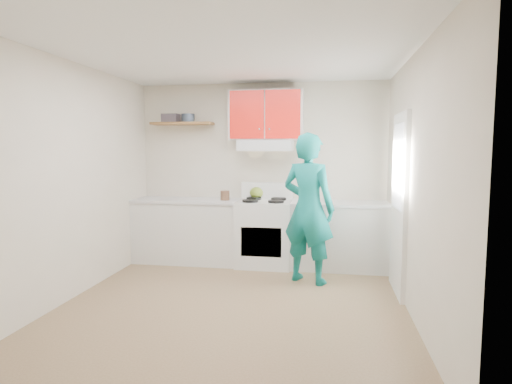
% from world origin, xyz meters
% --- Properties ---
extents(floor, '(3.80, 3.80, 0.00)m').
position_xyz_m(floor, '(0.00, 0.00, 0.00)').
color(floor, brown).
rests_on(floor, ground).
extents(ceiling, '(3.60, 3.80, 0.04)m').
position_xyz_m(ceiling, '(0.00, 0.00, 2.60)').
color(ceiling, white).
rests_on(ceiling, floor).
extents(back_wall, '(3.60, 0.04, 2.60)m').
position_xyz_m(back_wall, '(0.00, 1.90, 1.30)').
color(back_wall, beige).
rests_on(back_wall, floor).
extents(front_wall, '(3.60, 0.04, 2.60)m').
position_xyz_m(front_wall, '(0.00, -1.90, 1.30)').
color(front_wall, beige).
rests_on(front_wall, floor).
extents(left_wall, '(0.04, 3.80, 2.60)m').
position_xyz_m(left_wall, '(-1.80, 0.00, 1.30)').
color(left_wall, beige).
rests_on(left_wall, floor).
extents(right_wall, '(0.04, 3.80, 2.60)m').
position_xyz_m(right_wall, '(1.80, 0.00, 1.30)').
color(right_wall, beige).
rests_on(right_wall, floor).
extents(door, '(0.05, 0.85, 2.05)m').
position_xyz_m(door, '(1.78, 0.70, 1.02)').
color(door, white).
rests_on(door, floor).
extents(door_glass, '(0.01, 0.55, 0.95)m').
position_xyz_m(door_glass, '(1.75, 0.70, 1.45)').
color(door_glass, white).
rests_on(door_glass, door).
extents(counter_left, '(1.52, 0.60, 0.90)m').
position_xyz_m(counter_left, '(-1.04, 1.60, 0.45)').
color(counter_left, silver).
rests_on(counter_left, floor).
extents(counter_right, '(1.32, 0.60, 0.90)m').
position_xyz_m(counter_right, '(1.14, 1.60, 0.45)').
color(counter_right, silver).
rests_on(counter_right, floor).
extents(stove, '(0.76, 0.65, 0.92)m').
position_xyz_m(stove, '(0.10, 1.57, 0.46)').
color(stove, white).
rests_on(stove, floor).
extents(range_hood, '(0.76, 0.44, 0.15)m').
position_xyz_m(range_hood, '(0.10, 1.68, 1.70)').
color(range_hood, silver).
rests_on(range_hood, back_wall).
extents(upper_cabinets, '(1.02, 0.33, 0.70)m').
position_xyz_m(upper_cabinets, '(0.10, 1.73, 2.12)').
color(upper_cabinets, red).
rests_on(upper_cabinets, back_wall).
extents(shelf, '(0.90, 0.30, 0.04)m').
position_xyz_m(shelf, '(-1.15, 1.75, 2.02)').
color(shelf, brown).
rests_on(shelf, back_wall).
extents(books, '(0.25, 0.20, 0.12)m').
position_xyz_m(books, '(-1.32, 1.74, 2.10)').
color(books, '#453D45').
rests_on(books, shelf).
extents(tin, '(0.23, 0.23, 0.12)m').
position_xyz_m(tin, '(-1.05, 1.71, 2.10)').
color(tin, '#333D4C').
rests_on(tin, shelf).
extents(kettle, '(0.23, 0.23, 0.18)m').
position_xyz_m(kettle, '(-0.06, 1.84, 1.01)').
color(kettle, olive).
rests_on(kettle, stove).
extents(crock, '(0.17, 0.17, 0.16)m').
position_xyz_m(crock, '(-0.47, 1.57, 0.98)').
color(crock, brown).
rests_on(crock, counter_left).
extents(cutting_board, '(0.33, 0.24, 0.02)m').
position_xyz_m(cutting_board, '(0.73, 1.49, 0.91)').
color(cutting_board, olive).
rests_on(cutting_board, counter_right).
extents(silicone_mat, '(0.29, 0.25, 0.01)m').
position_xyz_m(silicone_mat, '(1.53, 1.66, 0.90)').
color(silicone_mat, '#B21912').
rests_on(silicone_mat, counter_right).
extents(person, '(0.79, 0.68, 1.84)m').
position_xyz_m(person, '(0.74, 0.91, 0.92)').
color(person, '#0C6F6B').
rests_on(person, floor).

